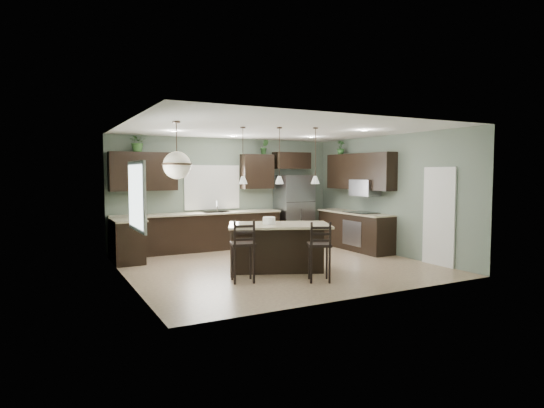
{
  "coord_description": "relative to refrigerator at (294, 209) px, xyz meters",
  "views": [
    {
      "loc": [
        -4.41,
        -8.22,
        1.93
      ],
      "look_at": [
        0.1,
        0.4,
        1.25
      ],
      "focal_mm": 30.0,
      "sensor_mm": 36.0,
      "label": 1
    }
  ],
  "objects": [
    {
      "name": "pantry_door",
      "position": [
        1.18,
        -3.9,
        0.09
      ],
      "size": [
        0.04,
        0.82,
        2.04
      ],
      "primitive_type": "cube",
      "color": "white",
      "rests_on": "ground"
    },
    {
      "name": "plant_back_right",
      "position": [
        -0.79,
        0.2,
        1.67
      ],
      "size": [
        0.27,
        0.24,
        0.39
      ],
      "primitive_type": "imported",
      "rotation": [
        0.0,
        0.0,
        -0.41
      ],
      "color": "#274E22",
      "rests_on": "back_upper_right"
    },
    {
      "name": "bar_stool_right",
      "position": [
        -1.79,
        -3.94,
        -0.39
      ],
      "size": [
        0.53,
        0.53,
        1.08
      ],
      "primitive_type": "cube",
      "rotation": [
        0.0,
        0.0,
        -0.45
      ],
      "color": "black",
      "rests_on": "ground"
    },
    {
      "name": "kitchen_island",
      "position": [
        -2.01,
        -2.86,
        -0.46
      ],
      "size": [
        2.22,
        1.79,
        0.92
      ],
      "primitive_type": "cube",
      "rotation": [
        0.0,
        0.0,
        -0.41
      ],
      "color": "black",
      "rests_on": "ground"
    },
    {
      "name": "window_left",
      "position": [
        -4.78,
        -3.15,
        0.62
      ],
      "size": [
        0.02,
        1.1,
        1.0
      ],
      "primitive_type": "cube",
      "color": "white",
      "rests_on": "room_shell"
    },
    {
      "name": "bar_stool_left",
      "position": [
        -3.0,
        -3.35,
        -0.37
      ],
      "size": [
        0.5,
        0.5,
        1.11
      ],
      "primitive_type": "cube",
      "rotation": [
        0.0,
        0.0,
        -0.26
      ],
      "color": "black",
      "rests_on": "ground"
    },
    {
      "name": "right_lower_cabs",
      "position": [
        0.91,
        -1.48,
        -0.48
      ],
      "size": [
        0.6,
        2.35,
        0.9
      ],
      "primitive_type": "cube",
      "color": "black",
      "rests_on": "ground"
    },
    {
      "name": "back_lower_cabs",
      "position": [
        -2.64,
        0.1,
        -0.48
      ],
      "size": [
        4.2,
        0.6,
        0.9
      ],
      "primitive_type": "cube",
      "color": "black",
      "rests_on": "ground"
    },
    {
      "name": "right_countertop",
      "position": [
        0.89,
        -1.48,
        -0.01
      ],
      "size": [
        0.66,
        2.35,
        0.04
      ],
      "primitive_type": "cube",
      "color": "#C1B291",
      "rests_on": "right_lower_cabs"
    },
    {
      "name": "serving_dish",
      "position": [
        -2.19,
        -2.78,
        0.07
      ],
      "size": [
        0.24,
        0.24,
        0.14
      ],
      "primitive_type": "cylinder",
      "color": "white",
      "rests_on": "kitchen_island"
    },
    {
      "name": "right_upper_cabs",
      "position": [
        1.04,
        -1.48,
        1.02
      ],
      "size": [
        0.34,
        2.35,
        0.9
      ],
      "primitive_type": "cube",
      "color": "black",
      "rests_on": "room_shell"
    },
    {
      "name": "cooktop",
      "position": [
        0.89,
        -1.75,
        0.02
      ],
      "size": [
        0.58,
        0.75,
        0.02
      ],
      "primitive_type": "cube",
      "color": "black",
      "rests_on": "right_countertop"
    },
    {
      "name": "plant_right_wall",
      "position": [
        1.01,
        -0.72,
        1.66
      ],
      "size": [
        0.24,
        0.24,
        0.37
      ],
      "primitive_type": "imported",
      "rotation": [
        0.0,
        0.0,
        -0.15
      ],
      "color": "#295525",
      "rests_on": "right_upper_cabs"
    },
    {
      "name": "pendant_left",
      "position": [
        -2.65,
        -2.58,
        1.32
      ],
      "size": [
        0.17,
        0.17,
        1.1
      ],
      "primitive_type": null,
      "color": "silver",
      "rests_on": "room_shell"
    },
    {
      "name": "pendant_right",
      "position": [
        -1.37,
        -3.14,
        1.32
      ],
      "size": [
        0.17,
        0.17,
        1.1
      ],
      "primitive_type": null,
      "color": "white",
      "rests_on": "room_shell"
    },
    {
      "name": "left_return_countertop",
      "position": [
        -4.47,
        -0.65,
        -0.01
      ],
      "size": [
        0.66,
        0.96,
        0.04
      ],
      "primitive_type": "cube",
      "color": "#C1B291",
      "rests_on": "left_return_cabs"
    },
    {
      "name": "sink_inset",
      "position": [
        -2.19,
        0.08,
        0.01
      ],
      "size": [
        0.7,
        0.45,
        0.01
      ],
      "primitive_type": "cube",
      "color": "gray",
      "rests_on": "back_countertop"
    },
    {
      "name": "left_return_cabs",
      "position": [
        -4.49,
        -0.65,
        -0.48
      ],
      "size": [
        0.6,
        0.9,
        0.9
      ],
      "primitive_type": "cube",
      "color": "black",
      "rests_on": "ground"
    },
    {
      "name": "wall_oven_front",
      "position": [
        0.6,
        -1.75,
        -0.48
      ],
      "size": [
        0.01,
        0.72,
        0.6
      ],
      "primitive_type": "cube",
      "color": "gray",
      "rests_on": "right_lower_cabs"
    },
    {
      "name": "pendant_center",
      "position": [
        -2.01,
        -2.86,
        1.32
      ],
      "size": [
        0.17,
        0.17,
        1.1
      ],
      "primitive_type": null,
      "color": "silver",
      "rests_on": "room_shell"
    },
    {
      "name": "microwave",
      "position": [
        0.99,
        -1.75,
        0.62
      ],
      "size": [
        0.4,
        0.75,
        0.4
      ],
      "primitive_type": "cube",
      "color": "gray",
      "rests_on": "right_upper_cabs"
    },
    {
      "name": "ground",
      "position": [
        -1.79,
        -2.35,
        -0.93
      ],
      "size": [
        6.0,
        6.0,
        0.0
      ],
      "primitive_type": "plane",
      "color": "#9E8466",
      "rests_on": "ground"
    },
    {
      "name": "plant_back_left",
      "position": [
        -4.06,
        0.2,
        1.71
      ],
      "size": [
        0.51,
        0.47,
        0.46
      ],
      "primitive_type": "imported",
      "rotation": [
        0.0,
        0.0,
        0.31
      ],
      "color": "#325B27",
      "rests_on": "back_upper_left"
    },
    {
      "name": "room_shell",
      "position": [
        -1.79,
        -2.35,
        0.77
      ],
      "size": [
        6.0,
        6.0,
        6.0
      ],
      "color": "slate",
      "rests_on": "ground"
    },
    {
      "name": "back_upper_left",
      "position": [
        -3.94,
        0.23,
        1.02
      ],
      "size": [
        1.55,
        0.34,
        0.9
      ],
      "primitive_type": "cube",
      "color": "black",
      "rests_on": "room_shell"
    },
    {
      "name": "back_upper_right",
      "position": [
        -0.99,
        0.23,
        1.02
      ],
      "size": [
        0.85,
        0.34,
        0.9
      ],
      "primitive_type": "cube",
      "color": "black",
      "rests_on": "room_shell"
    },
    {
      "name": "faucet",
      "position": [
        -2.19,
        0.05,
        0.16
      ],
      "size": [
        0.02,
        0.02,
        0.28
      ],
      "primitive_type": "cylinder",
      "color": "silver",
      "rests_on": "back_countertop"
    },
    {
      "name": "refrigerator",
      "position": [
        0.0,
        0.0,
        0.0
      ],
      "size": [
        0.9,
        0.74,
        1.85
      ],
      "primitive_type": "cube",
      "color": "gray",
      "rests_on": "ground"
    },
    {
      "name": "fridge_header",
      "position": [
        0.06,
        0.23,
        1.32
      ],
      "size": [
        1.05,
        0.34,
        0.45
      ],
      "primitive_type": "cube",
      "color": "black",
      "rests_on": "room_shell"
    },
    {
      "name": "back_countertop",
      "position": [
        -2.64,
        0.08,
        -0.01
      ],
      "size": [
        4.2,
        0.66,
        0.04
      ],
      "primitive_type": "cube",
      "color": "#C1B291",
      "rests_on": "back_lower_cabs"
    },
    {
      "name": "window_back",
      "position": [
        -2.19,
        0.38,
        0.62
      ],
      "size": [
        1.35,
        0.02,
        1.0
      ],
      "primitive_type": "cube",
      "color": "white",
      "rests_on": "room_shell"
    },
    {
      "name": "chandelier",
      "position": [
        -4.04,
        -2.92,
        1.38
      ],
      "size": [
        0.51,
        0.51,
        0.99
      ],
      "primitive_type": null,
      "color": "#FBEFCD",
      "rests_on": "room_shell"
    }
  ]
}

